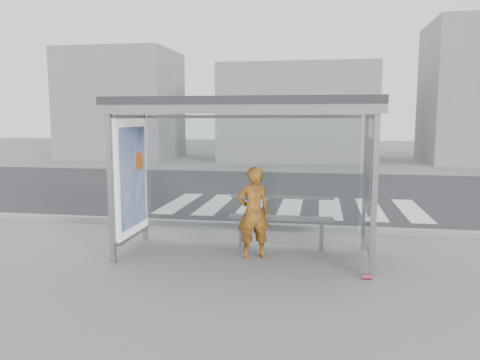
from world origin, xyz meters
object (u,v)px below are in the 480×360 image
(bus_shelter, at_px, (222,137))
(person, at_px, (253,213))
(bench, at_px, (281,218))
(soda_can, at_px, (367,277))

(bus_shelter, relative_size, person, 2.80)
(bench, bearing_deg, soda_can, -45.81)
(person, distance_m, bench, 0.76)
(bus_shelter, xyz_separation_m, bench, (0.94, 0.51, -1.42))
(bus_shelter, xyz_separation_m, person, (0.53, -0.10, -1.22))
(person, bearing_deg, soda_can, 134.72)
(person, distance_m, soda_can, 2.05)
(bus_shelter, bearing_deg, bench, 28.25)
(bus_shelter, relative_size, bench, 2.33)
(bus_shelter, height_order, soda_can, bus_shelter)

